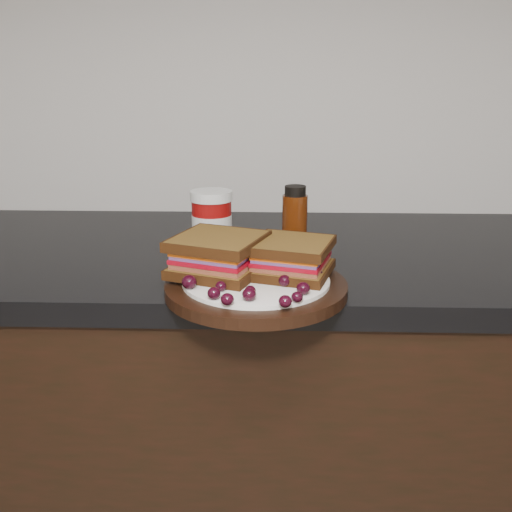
{
  "coord_description": "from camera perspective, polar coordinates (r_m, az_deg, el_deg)",
  "views": [
    {
      "loc": [
        0.07,
        0.63,
        1.22
      ],
      "look_at": [
        0.04,
        1.45,
        0.96
      ],
      "focal_mm": 40.0,
      "sensor_mm": 36.0,
      "label": 1
    }
  ],
  "objects": [
    {
      "name": "grape_3",
      "position": [
        0.77,
        -2.89,
        -4.35
      ],
      "size": [
        0.02,
        0.02,
        0.02
      ],
      "primitive_type": "ellipsoid",
      "color": "black",
      "rests_on": "plate"
    },
    {
      "name": "plate",
      "position": [
        0.88,
        0.0,
        -3.17
      ],
      "size": [
        0.28,
        0.28,
        0.02
      ],
      "primitive_type": "cylinder",
      "color": "black",
      "rests_on": "countertop"
    },
    {
      "name": "grape_9",
      "position": [
        0.84,
        2.87,
        -2.47
      ],
      "size": [
        0.02,
        0.02,
        0.02
      ],
      "primitive_type": "ellipsoid",
      "color": "black",
      "rests_on": "plate"
    },
    {
      "name": "wall_back",
      "position": [
        1.38,
        -0.9,
        22.95
      ],
      "size": [
        4.0,
        0.01,
        2.7
      ],
      "primitive_type": "cube",
      "color": "beige",
      "rests_on": "ground_plane"
    },
    {
      "name": "grape_2",
      "position": [
        0.79,
        -4.23,
        -3.74
      ],
      "size": [
        0.02,
        0.02,
        0.02
      ],
      "primitive_type": "ellipsoid",
      "color": "black",
      "rests_on": "plate"
    },
    {
      "name": "grape_20",
      "position": [
        0.86,
        -3.94,
        -1.88
      ],
      "size": [
        0.02,
        0.02,
        0.02
      ],
      "primitive_type": "ellipsoid",
      "color": "black",
      "rests_on": "plate"
    },
    {
      "name": "grape_17",
      "position": [
        0.87,
        -4.97,
        -1.78
      ],
      "size": [
        0.02,
        0.02,
        0.02
      ],
      "primitive_type": "ellipsoid",
      "color": "black",
      "rests_on": "plate"
    },
    {
      "name": "grape_11",
      "position": [
        0.87,
        5.11,
        -1.72
      ],
      "size": [
        0.02,
        0.02,
        0.02
      ],
      "primitive_type": "ellipsoid",
      "color": "black",
      "rests_on": "plate"
    },
    {
      "name": "grape_16",
      "position": [
        0.88,
        -5.04,
        -1.56
      ],
      "size": [
        0.02,
        0.02,
        0.02
      ],
      "primitive_type": "ellipsoid",
      "color": "black",
      "rests_on": "plate"
    },
    {
      "name": "grape_10",
      "position": [
        0.86,
        6.21,
        -1.97
      ],
      "size": [
        0.02,
        0.02,
        0.02
      ],
      "primitive_type": "ellipsoid",
      "color": "black",
      "rests_on": "plate"
    },
    {
      "name": "grape_1",
      "position": [
        0.82,
        -3.54,
        -3.03
      ],
      "size": [
        0.02,
        0.02,
        0.01
      ],
      "primitive_type": "ellipsoid",
      "color": "black",
      "rests_on": "plate"
    },
    {
      "name": "grape_8",
      "position": [
        0.81,
        4.74,
        -3.25
      ],
      "size": [
        0.02,
        0.02,
        0.02
      ],
      "primitive_type": "ellipsoid",
      "color": "black",
      "rests_on": "plate"
    },
    {
      "name": "condiment_jar",
      "position": [
        1.08,
        -4.43,
        3.47
      ],
      "size": [
        0.1,
        0.1,
        0.12
      ],
      "primitive_type": "cylinder",
      "rotation": [
        0.0,
        0.0,
        0.3
      ],
      "color": "maroon",
      "rests_on": "countertop"
    },
    {
      "name": "grape_15",
      "position": [
        0.9,
        -2.76,
        -1.16
      ],
      "size": [
        0.02,
        0.02,
        0.02
      ],
      "primitive_type": "ellipsoid",
      "color": "black",
      "rests_on": "plate"
    },
    {
      "name": "grape_19",
      "position": [
        0.91,
        -4.97,
        -0.95
      ],
      "size": [
        0.02,
        0.02,
        0.02
      ],
      "primitive_type": "ellipsoid",
      "color": "black",
      "rests_on": "plate"
    },
    {
      "name": "grape_13",
      "position": [
        0.92,
        4.1,
        -0.69
      ],
      "size": [
        0.02,
        0.02,
        0.02
      ],
      "primitive_type": "ellipsoid",
      "color": "black",
      "rests_on": "plate"
    },
    {
      "name": "oil_bottle",
      "position": [
        1.06,
        3.89,
        3.56
      ],
      "size": [
        0.05,
        0.05,
        0.13
      ],
      "primitive_type": "cylinder",
      "rotation": [
        0.0,
        0.0,
        0.04
      ],
      "color": "#431906",
      "rests_on": "countertop"
    },
    {
      "name": "grape_14",
      "position": [
        0.92,
        -3.23,
        -0.67
      ],
      "size": [
        0.02,
        0.02,
        0.02
      ],
      "primitive_type": "ellipsoid",
      "color": "black",
      "rests_on": "plate"
    },
    {
      "name": "grape_18",
      "position": [
        0.92,
        -3.44,
        -0.61
      ],
      "size": [
        0.02,
        0.02,
        0.02
      ],
      "primitive_type": "ellipsoid",
      "color": "black",
      "rests_on": "plate"
    },
    {
      "name": "sandwich_right",
      "position": [
        0.89,
        3.57,
        -0.16
      ],
      "size": [
        0.15,
        0.15,
        0.05
      ],
      "primitive_type": null,
      "rotation": [
        0.0,
        0.0,
        -0.29
      ],
      "color": "brown",
      "rests_on": "plate"
    },
    {
      "name": "grape_4",
      "position": [
        0.79,
        -0.69,
        -3.87
      ],
      "size": [
        0.02,
        0.02,
        0.02
      ],
      "primitive_type": "ellipsoid",
      "color": "black",
      "rests_on": "plate"
    },
    {
      "name": "base_cabinets",
      "position": [
        1.33,
        -1.37,
        -18.8
      ],
      "size": [
        3.96,
        0.58,
        0.86
      ],
      "primitive_type": "cube",
      "color": "black",
      "rests_on": "ground_plane"
    },
    {
      "name": "grape_12",
      "position": [
        0.89,
        5.32,
        -1.37
      ],
      "size": [
        0.02,
        0.02,
        0.02
      ],
      "primitive_type": "ellipsoid",
      "color": "black",
      "rests_on": "plate"
    },
    {
      "name": "grape_5",
      "position": [
        0.8,
        -0.58,
        -3.51
      ],
      "size": [
        0.02,
        0.02,
        0.02
      ],
      "primitive_type": "ellipsoid",
      "color": "black",
      "rests_on": "plate"
    },
    {
      "name": "countertop",
      "position": [
        1.13,
        -1.53,
        -0.02
      ],
      "size": [
        3.98,
        0.6,
        0.04
      ],
      "primitive_type": "cube",
      "color": "black",
      "rests_on": "base_cabinets"
    },
    {
      "name": "grape_7",
      "position": [
        0.78,
        4.13,
        -4.12
      ],
      "size": [
        0.02,
        0.02,
        0.02
      ],
      "primitive_type": "ellipsoid",
      "color": "black",
      "rests_on": "plate"
    },
    {
      "name": "grape_6",
      "position": [
        0.76,
        2.94,
        -4.55
      ],
      "size": [
        0.02,
        0.02,
        0.02
      ],
      "primitive_type": "ellipsoid",
      "color": "black",
      "rests_on": "plate"
    },
    {
      "name": "grape_0",
      "position": [
        0.83,
        -6.7,
        -2.6
      ],
      "size": [
        0.02,
        0.02,
        0.02
      ],
      "primitive_type": "ellipsoid",
      "color": "black",
      "rests_on": "plate"
    },
    {
      "name": "sandwich_left",
      "position": [
        0.89,
        -3.79,
        0.14
      ],
      "size": [
        0.17,
        0.17,
        0.06
      ],
      "primitive_type": null,
      "rotation": [
        0.0,
        0.0,
        -0.35
      ],
      "color": "brown",
      "rests_on": "plate"
    }
  ]
}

